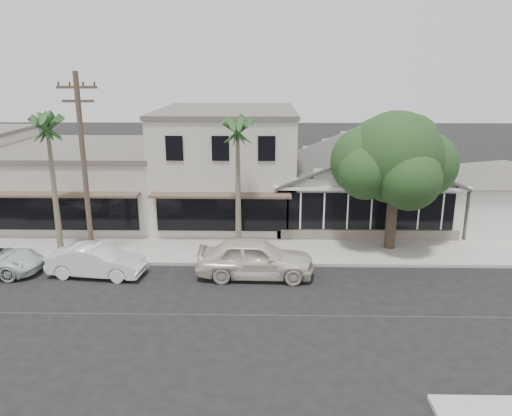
{
  "coord_description": "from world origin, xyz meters",
  "views": [
    {
      "loc": [
        -0.64,
        -17.22,
        9.11
      ],
      "look_at": [
        -1.1,
        6.0,
        2.58
      ],
      "focal_mm": 35.0,
      "sensor_mm": 36.0,
      "label": 1
    }
  ],
  "objects_px": {
    "car_0": "(255,258)",
    "shade_tree": "(394,160)",
    "utility_pole": "(84,166)",
    "car_1": "(96,261)"
  },
  "relations": [
    {
      "from": "car_0",
      "to": "shade_tree",
      "type": "bearing_deg",
      "value": -59.99
    },
    {
      "from": "car_0",
      "to": "shade_tree",
      "type": "height_order",
      "value": "shade_tree"
    },
    {
      "from": "utility_pole",
      "to": "car_1",
      "type": "relative_size",
      "value": 2.08
    },
    {
      "from": "car_0",
      "to": "utility_pole",
      "type": "bearing_deg",
      "value": 80.76
    },
    {
      "from": "car_0",
      "to": "car_1",
      "type": "bearing_deg",
      "value": 91.82
    },
    {
      "from": "car_0",
      "to": "shade_tree",
      "type": "distance_m",
      "value": 8.67
    },
    {
      "from": "car_1",
      "to": "shade_tree",
      "type": "distance_m",
      "value": 15.05
    },
    {
      "from": "shade_tree",
      "to": "utility_pole",
      "type": "bearing_deg",
      "value": -171.33
    },
    {
      "from": "utility_pole",
      "to": "shade_tree",
      "type": "relative_size",
      "value": 1.26
    },
    {
      "from": "utility_pole",
      "to": "car_0",
      "type": "relative_size",
      "value": 1.71
    }
  ]
}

